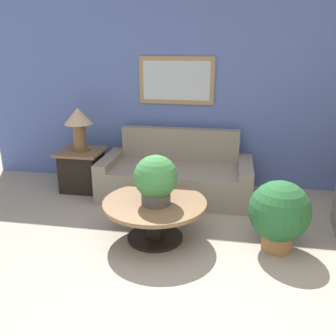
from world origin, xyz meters
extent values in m
plane|color=gray|center=(0.00, 0.00, 0.00)|extent=(20.00, 20.00, 0.00)
cube|color=#5166A8|center=(0.00, 3.09, 1.30)|extent=(6.84, 0.06, 2.60)
cube|color=#997A4C|center=(-0.54, 3.04, 1.50)|extent=(1.05, 0.03, 0.65)
cube|color=#B2BCC6|center=(-0.54, 3.03, 1.50)|extent=(0.93, 0.01, 0.53)
cube|color=gray|center=(-0.45, 2.48, 0.21)|extent=(1.65, 0.93, 0.42)
cube|color=gray|center=(-0.45, 2.86, 0.64)|extent=(1.65, 0.16, 0.44)
cube|color=gray|center=(-1.36, 2.48, 0.26)|extent=(0.18, 0.93, 0.52)
cube|color=gray|center=(0.46, 2.48, 0.26)|extent=(0.18, 0.93, 0.52)
cylinder|color=black|center=(-0.48, 1.29, 0.01)|extent=(0.59, 0.59, 0.03)
cylinder|color=black|center=(-0.48, 1.29, 0.21)|extent=(0.19, 0.19, 0.37)
cylinder|color=brown|center=(-0.48, 1.29, 0.42)|extent=(1.08, 1.08, 0.04)
cube|color=black|center=(-1.80, 2.52, 0.27)|extent=(0.51, 0.51, 0.53)
cube|color=brown|center=(-1.80, 2.52, 0.55)|extent=(0.60, 0.60, 0.03)
cylinder|color=brown|center=(-1.80, 2.52, 0.58)|extent=(0.24, 0.24, 0.02)
cylinder|color=brown|center=(-1.80, 2.52, 0.77)|extent=(0.17, 0.17, 0.36)
cone|color=tan|center=(-1.80, 2.52, 1.06)|extent=(0.39, 0.39, 0.22)
cylinder|color=#4C4742|center=(-0.46, 1.24, 0.50)|extent=(0.30, 0.30, 0.12)
sphere|color=#387A3D|center=(-0.46, 1.24, 0.72)|extent=(0.44, 0.44, 0.44)
cylinder|color=#9E6B42|center=(0.77, 1.30, 0.10)|extent=(0.30, 0.30, 0.19)
sphere|color=#235B2D|center=(0.77, 1.30, 0.42)|extent=(0.61, 0.61, 0.61)
camera|label=1|loc=(0.27, -2.20, 2.01)|focal=40.00mm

